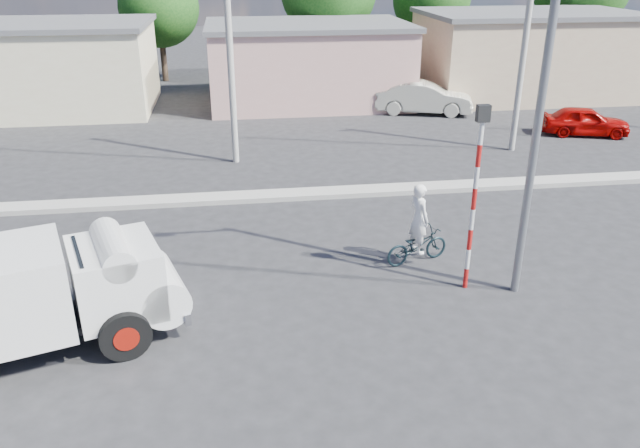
{
  "coord_description": "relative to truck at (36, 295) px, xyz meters",
  "views": [
    {
      "loc": [
        -2.03,
        -10.84,
        7.29
      ],
      "look_at": [
        -0.1,
        2.74,
        1.3
      ],
      "focal_mm": 35.0,
      "sensor_mm": 36.0,
      "label": 1
    }
  ],
  "objects": [
    {
      "name": "ground_plane",
      "position": [
        5.97,
        -0.24,
        -1.26
      ],
      "size": [
        120.0,
        120.0,
        0.0
      ],
      "primitive_type": "plane",
      "color": "#252527",
      "rests_on": "ground"
    },
    {
      "name": "streetlight",
      "position": [
        10.11,
        0.96,
        3.71
      ],
      "size": [
        2.34,
        0.22,
        9.0
      ],
      "color": "slate",
      "rests_on": "ground"
    },
    {
      "name": "car_red",
      "position": [
        19.0,
        13.45,
        -0.64
      ],
      "size": [
        3.88,
        2.43,
        1.23
      ],
      "primitive_type": "imported",
      "rotation": [
        0.0,
        0.0,
        1.28
      ],
      "color": "#9D0402",
      "rests_on": "ground"
    },
    {
      "name": "traffic_pole",
      "position": [
        9.17,
        1.26,
        1.34
      ],
      "size": [
        0.28,
        0.18,
        4.36
      ],
      "color": "red",
      "rests_on": "ground"
    },
    {
      "name": "utility_poles",
      "position": [
        9.22,
        11.76,
        2.81
      ],
      "size": [
        35.4,
        0.24,
        8.0
      ],
      "color": "#99968E",
      "rests_on": "ground"
    },
    {
      "name": "building_row",
      "position": [
        7.07,
        21.76,
        0.88
      ],
      "size": [
        37.8,
        7.3,
        4.44
      ],
      "color": "beige",
      "rests_on": "ground"
    },
    {
      "name": "cyclist",
      "position": [
        8.39,
        2.71,
        -0.35
      ],
      "size": [
        0.61,
        0.76,
        1.81
      ],
      "primitive_type": "imported",
      "rotation": [
        0.0,
        0.0,
        1.87
      ],
      "color": "white",
      "rests_on": "ground"
    },
    {
      "name": "median",
      "position": [
        5.97,
        7.76,
        -1.18
      ],
      "size": [
        40.0,
        0.8,
        0.16
      ],
      "primitive_type": "cube",
      "color": "#99968E",
      "rests_on": "ground"
    },
    {
      "name": "car_cream",
      "position": [
        13.24,
        18.27,
        -0.49
      ],
      "size": [
        4.94,
        2.91,
        1.54
      ],
      "primitive_type": "imported",
      "rotation": [
        0.0,
        0.0,
        1.28
      ],
      "color": "beige",
      "rests_on": "ground"
    },
    {
      "name": "truck",
      "position": [
        0.0,
        0.0,
        0.0
      ],
      "size": [
        5.82,
        3.56,
        2.27
      ],
      "rotation": [
        0.0,
        0.0,
        0.31
      ],
      "color": "black",
      "rests_on": "ground"
    },
    {
      "name": "bicycle",
      "position": [
        8.39,
        2.71,
        -0.8
      ],
      "size": [
        1.85,
        1.1,
        0.92
      ],
      "primitive_type": "imported",
      "rotation": [
        0.0,
        0.0,
        1.87
      ],
      "color": "black",
      "rests_on": "ground"
    }
  ]
}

